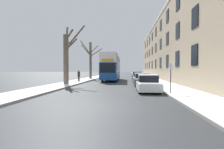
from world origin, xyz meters
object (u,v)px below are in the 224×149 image
Objects in this scene: bare_tree_left_1 at (90,59)px; street_sign_post at (171,77)px; bare_tree_left_0 at (67,56)px; parked_car_2 at (139,78)px; double_decker_bus at (111,66)px; parked_car_1 at (142,80)px; parked_car_3 at (137,76)px; pedestrian_left_sidewalk at (79,76)px; parked_car_0 at (148,84)px.

street_sign_post is (10.19, -20.75, -2.61)m from bare_tree_left_1.
bare_tree_left_0 is 0.96× the size of bare_tree_left_1.
bare_tree_left_1 is 12.58m from parked_car_2.
double_decker_bus is at bearing 65.98° from bare_tree_left_0.
parked_car_1 is (8.86, -0.21, -2.78)m from bare_tree_left_0.
parked_car_1 is 10.27m from parked_car_3.
double_decker_bus reaches higher than pedestrian_left_sidewalk.
parked_car_0 is at bearing -73.91° from double_decker_bus.
double_decker_bus is (4.39, 9.86, -0.97)m from bare_tree_left_0.
parked_car_1 is at bearing 100.45° from street_sign_post.
double_decker_bus is 11.16m from parked_car_1.
parked_car_1 is 0.94× the size of parked_car_3.
parked_car_3 is (-0.00, 15.66, 0.07)m from parked_car_0.
parked_car_1 is 1.74× the size of street_sign_post.
parked_car_2 is (0.00, 10.44, -0.00)m from parked_car_0.
bare_tree_left_0 is 12.90m from street_sign_post.
street_sign_post is (5.82, -17.45, -1.16)m from double_decker_bus.
parked_car_2 is at bearing -48.44° from double_decker_bus.
pedestrian_left_sidewalk is at bearing 129.45° from parked_car_0.
double_decker_bus is 6.60m from pedestrian_left_sidewalk.
pedestrian_left_sidewalk is 16.40m from street_sign_post.
street_sign_post reaches higher than parked_car_2.
bare_tree_left_0 reaches higher than parked_car_0.
parked_car_0 is 5.39m from parked_car_1.
street_sign_post reaches higher than parked_car_1.
parked_car_3 is (4.46, 0.20, -1.75)m from double_decker_bus.
parked_car_2 is 2.35× the size of pedestrian_left_sidewalk.
parked_car_1 is 5.04m from parked_car_2.
double_decker_bus reaches higher than parked_car_2.
pedestrian_left_sidewalk reaches higher than parked_car_2.
pedestrian_left_sidewalk reaches higher than parked_car_3.
bare_tree_left_1 is 1.76× the size of parked_car_3.
street_sign_post is at bearing -63.84° from bare_tree_left_1.
double_decker_bus is at bearing 108.45° from street_sign_post.
bare_tree_left_0 is at bearing -90.09° from bare_tree_left_1.
street_sign_post is at bearing -36.61° from bare_tree_left_0.
double_decker_bus is at bearing 106.09° from parked_car_0.
parked_car_0 is at bearing -90.00° from parked_car_2.
parked_car_0 is (4.46, -15.47, -1.82)m from double_decker_bus.
pedestrian_left_sidewalk is at bearing -133.63° from double_decker_bus.
parked_car_2 is at bearing -90.00° from parked_car_3.
parked_car_1 is 0.95× the size of parked_car_2.
parked_car_2 is at bearing 90.00° from parked_car_1.
pedestrian_left_sidewalk is at bearing -90.45° from bare_tree_left_1.
street_sign_post reaches higher than pedestrian_left_sidewalk.
parked_car_3 is (-0.00, 10.27, 0.05)m from parked_car_1.
parked_car_2 is 1.83× the size of street_sign_post.
bare_tree_left_1 reaches higher than parked_car_3.
double_decker_bus reaches higher than parked_car_0.
double_decker_bus is 2.93× the size of parked_car_0.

